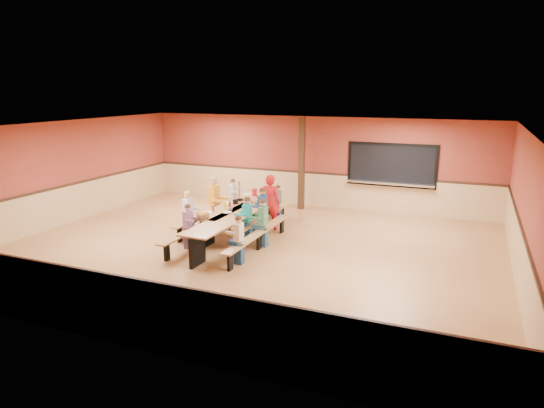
% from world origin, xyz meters
% --- Properties ---
extents(ground, '(12.00, 12.00, 0.00)m').
position_xyz_m(ground, '(0.00, 0.00, 0.00)').
color(ground, '#8D5E35').
rests_on(ground, ground).
extents(room_envelope, '(12.04, 10.04, 3.02)m').
position_xyz_m(room_envelope, '(0.00, 0.00, 0.69)').
color(room_envelope, maroon).
rests_on(room_envelope, ground).
extents(kitchen_pass_through, '(2.78, 0.28, 1.38)m').
position_xyz_m(kitchen_pass_through, '(2.60, 4.96, 1.49)').
color(kitchen_pass_through, black).
rests_on(kitchen_pass_through, ground).
extents(structural_post, '(0.18, 0.18, 3.00)m').
position_xyz_m(structural_post, '(-0.20, 4.40, 1.50)').
color(structural_post, '#311D10').
rests_on(structural_post, ground).
extents(cafeteria_table_main, '(1.91, 3.70, 0.74)m').
position_xyz_m(cafeteria_table_main, '(-1.10, 1.35, 0.53)').
color(cafeteria_table_main, '#996C3D').
rests_on(cafeteria_table_main, ground).
extents(cafeteria_table_second, '(1.91, 3.70, 0.74)m').
position_xyz_m(cafeteria_table_second, '(-0.60, 0.04, 0.53)').
color(cafeteria_table_second, '#996C3D').
rests_on(cafeteria_table_second, ground).
extents(seated_child_white_left, '(0.39, 0.32, 1.25)m').
position_xyz_m(seated_child_white_left, '(-1.93, 0.24, 0.62)').
color(seated_child_white_left, silver).
rests_on(seated_child_white_left, ground).
extents(seated_adult_yellow, '(0.46, 0.37, 1.39)m').
position_xyz_m(seated_adult_yellow, '(-1.93, 1.64, 0.69)').
color(seated_adult_yellow, orange).
rests_on(seated_adult_yellow, ground).
extents(seated_child_grey_left, '(0.33, 0.27, 1.14)m').
position_xyz_m(seated_child_grey_left, '(-1.93, 2.84, 0.57)').
color(seated_child_grey_left, silver).
rests_on(seated_child_grey_left, ground).
extents(seated_child_teal_right, '(0.36, 0.30, 1.20)m').
position_xyz_m(seated_child_teal_right, '(-0.28, 0.43, 0.60)').
color(seated_child_teal_right, teal).
rests_on(seated_child_teal_right, ground).
extents(seated_child_navy_right, '(0.39, 0.32, 1.25)m').
position_xyz_m(seated_child_navy_right, '(-0.28, 1.41, 0.62)').
color(seated_child_navy_right, navy).
rests_on(seated_child_navy_right, ground).
extents(seated_child_char_right, '(0.33, 0.27, 1.12)m').
position_xyz_m(seated_child_char_right, '(-0.28, 2.52, 0.56)').
color(seated_child_char_right, '#484B52').
rests_on(seated_child_char_right, ground).
extents(seated_child_purple_sec, '(0.33, 0.27, 1.12)m').
position_xyz_m(seated_child_purple_sec, '(-1.43, -0.56, 0.56)').
color(seated_child_purple_sec, '#8F5F8E').
rests_on(seated_child_purple_sec, ground).
extents(seated_child_green_sec, '(0.37, 0.30, 1.21)m').
position_xyz_m(seated_child_green_sec, '(0.22, 0.30, 0.61)').
color(seated_child_green_sec, '#38744E').
rests_on(seated_child_green_sec, ground).
extents(seated_child_tan_sec, '(0.32, 0.27, 1.12)m').
position_xyz_m(seated_child_tan_sec, '(0.22, -1.07, 0.56)').
color(seated_child_tan_sec, beige).
rests_on(seated_child_tan_sec, ground).
extents(standing_woman, '(0.60, 0.41, 1.57)m').
position_xyz_m(standing_woman, '(-0.22, 1.80, 0.79)').
color(standing_woman, red).
rests_on(standing_woman, ground).
extents(punch_pitcher, '(0.16, 0.16, 0.22)m').
position_xyz_m(punch_pitcher, '(-1.05, 2.56, 0.85)').
color(punch_pitcher, red).
rests_on(punch_pitcher, cafeteria_table_main).
extents(chip_bowl, '(0.32, 0.32, 0.15)m').
position_xyz_m(chip_bowl, '(-1.16, -0.30, 0.81)').
color(chip_bowl, orange).
rests_on(chip_bowl, cafeteria_table_main).
extents(napkin_dispenser, '(0.10, 0.14, 0.13)m').
position_xyz_m(napkin_dispenser, '(-1.11, 1.41, 0.80)').
color(napkin_dispenser, black).
rests_on(napkin_dispenser, cafeteria_table_main).
extents(condiment_mustard, '(0.06, 0.06, 0.17)m').
position_xyz_m(condiment_mustard, '(-1.19, 0.92, 0.82)').
color(condiment_mustard, yellow).
rests_on(condiment_mustard, cafeteria_table_main).
extents(condiment_ketchup, '(0.06, 0.06, 0.17)m').
position_xyz_m(condiment_ketchup, '(-1.10, 1.05, 0.82)').
color(condiment_ketchup, '#B2140F').
rests_on(condiment_ketchup, cafeteria_table_main).
extents(table_paddle, '(0.16, 0.16, 0.56)m').
position_xyz_m(table_paddle, '(-1.18, 1.81, 0.88)').
color(table_paddle, black).
rests_on(table_paddle, cafeteria_table_main).
extents(place_settings, '(0.65, 3.30, 0.11)m').
position_xyz_m(place_settings, '(-1.10, 1.35, 0.80)').
color(place_settings, beige).
rests_on(place_settings, cafeteria_table_main).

